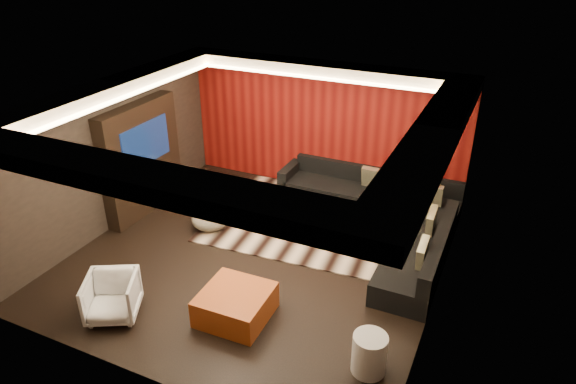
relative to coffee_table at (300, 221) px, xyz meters
The scene contains 26 objects.
floor 1.27m from the coffee_table, 101.69° to the right, with size 6.00×6.00×0.02m, color black.
ceiling 2.98m from the coffee_table, 101.69° to the right, with size 6.00×6.00×0.02m, color silver.
wall_back 2.21m from the coffee_table, 98.22° to the left, with size 6.00×0.02×2.80m, color black.
wall_left 3.72m from the coffee_table, 159.25° to the right, with size 0.02×6.00×2.80m, color black.
wall_right 3.28m from the coffee_table, 24.20° to the right, with size 0.02×6.00×2.80m, color black.
red_feature_wall 2.17m from the coffee_table, 98.41° to the left, with size 5.98×0.05×2.78m, color #6B0C0A.
soffit_back 2.98m from the coffee_table, 99.93° to the left, with size 6.00×0.60×0.22m, color silver.
soffit_front 4.71m from the coffee_table, 93.72° to the right, with size 6.00×0.60×0.22m, color silver.
soffit_left 4.11m from the coffee_table, 157.28° to the right, with size 0.60×4.80×0.22m, color silver.
soffit_right 3.76m from the coffee_table, 26.86° to the right, with size 0.60×4.80×0.22m, color silver.
cove_back 2.74m from the coffee_table, 102.85° to the left, with size 4.80×0.08×0.04m, color #FFD899.
cove_front 4.38m from the coffee_table, 94.07° to the right, with size 4.80×0.08×0.04m, color #FFD899.
cove_left 3.82m from the coffee_table, 154.68° to the right, with size 0.08×4.80×0.04m, color #FFD899.
cove_right 3.49m from the coffee_table, 30.46° to the right, with size 0.08×4.80×0.04m, color #FFD899.
tv_surround 3.32m from the coffee_table, 168.40° to the right, with size 0.30×2.00×2.20m, color black.
tv_screen 3.30m from the coffee_table, 167.79° to the right, with size 0.04×1.30×0.80m, color black.
tv_shelf 3.07m from the coffee_table, 167.79° to the right, with size 0.04×1.60×0.04m, color black.
rug 0.39m from the coffee_table, 51.50° to the left, with size 4.00×3.00×0.02m, color beige.
coffee_table is the anchor object (origin of this frame).
drum_stool 0.38m from the coffee_table, 24.68° to the left, with size 0.32×0.32×0.38m, color black.
striped_pouf 1.70m from the coffee_table, 152.82° to the right, with size 0.71×0.71×0.39m, color beige.
white_side_table 3.70m from the coffee_table, 52.59° to the right, with size 0.45×0.45×0.56m, color silver.
orange_ottoman 2.75m from the coffee_table, 86.32° to the right, with size 0.96×0.96×0.43m, color #9F2F14.
armchair 3.77m from the coffee_table, 112.80° to the right, with size 0.71×0.73×0.66m, color white.
sectional_sofa 1.61m from the coffee_table, 23.00° to the left, with size 3.65×3.50×0.75m.
throw_pillows 2.12m from the coffee_table, 13.17° to the left, with size 1.76×2.68×0.50m.
Camera 1 is at (3.60, -6.54, 5.07)m, focal length 32.00 mm.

